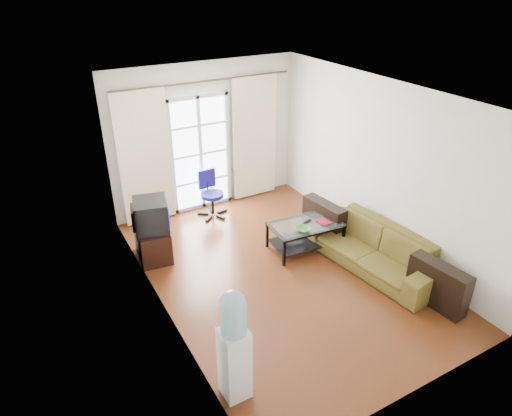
{
  "coord_description": "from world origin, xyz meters",
  "views": [
    {
      "loc": [
        -3.09,
        -4.77,
        4.11
      ],
      "look_at": [
        -0.21,
        0.35,
        0.99
      ],
      "focal_mm": 32.0,
      "sensor_mm": 36.0,
      "label": 1
    }
  ],
  "objects_px": {
    "task_chair": "(212,203)",
    "sofa": "(374,248)",
    "tv_stand": "(153,243)",
    "water_cooler": "(234,344)",
    "crt_tv": "(150,215)",
    "coffee_table": "(305,232)"
  },
  "relations": [
    {
      "from": "task_chair",
      "to": "sofa",
      "type": "bearing_deg",
      "value": -65.07
    },
    {
      "from": "coffee_table",
      "to": "crt_tv",
      "type": "xyz_separation_m",
      "value": [
        -2.24,
        0.94,
        0.47
      ]
    },
    {
      "from": "sofa",
      "to": "tv_stand",
      "type": "relative_size",
      "value": 3.24
    },
    {
      "from": "coffee_table",
      "to": "water_cooler",
      "type": "distance_m",
      "value": 3.09
    },
    {
      "from": "tv_stand",
      "to": "water_cooler",
      "type": "xyz_separation_m",
      "value": [
        -0.06,
        -2.99,
        0.46
      ]
    },
    {
      "from": "tv_stand",
      "to": "task_chair",
      "type": "bearing_deg",
      "value": 36.1
    },
    {
      "from": "coffee_table",
      "to": "water_cooler",
      "type": "relative_size",
      "value": 0.87
    },
    {
      "from": "coffee_table",
      "to": "tv_stand",
      "type": "relative_size",
      "value": 1.69
    },
    {
      "from": "crt_tv",
      "to": "water_cooler",
      "type": "xyz_separation_m",
      "value": [
        -0.06,
        -2.96,
        -0.05
      ]
    },
    {
      "from": "coffee_table",
      "to": "task_chair",
      "type": "relative_size",
      "value": 1.39
    },
    {
      "from": "tv_stand",
      "to": "water_cooler",
      "type": "bearing_deg",
      "value": -85.59
    },
    {
      "from": "sofa",
      "to": "task_chair",
      "type": "relative_size",
      "value": 2.67
    },
    {
      "from": "sofa",
      "to": "crt_tv",
      "type": "bearing_deg",
      "value": -129.77
    },
    {
      "from": "coffee_table",
      "to": "task_chair",
      "type": "xyz_separation_m",
      "value": [
        -0.85,
        1.79,
        -0.05
      ]
    },
    {
      "from": "sofa",
      "to": "water_cooler",
      "type": "bearing_deg",
      "value": -76.19
    },
    {
      "from": "tv_stand",
      "to": "task_chair",
      "type": "height_order",
      "value": "task_chair"
    },
    {
      "from": "sofa",
      "to": "coffee_table",
      "type": "relative_size",
      "value": 1.92
    },
    {
      "from": "sofa",
      "to": "crt_tv",
      "type": "relative_size",
      "value": 3.57
    },
    {
      "from": "crt_tv",
      "to": "water_cooler",
      "type": "distance_m",
      "value": 2.96
    },
    {
      "from": "task_chair",
      "to": "coffee_table",
      "type": "bearing_deg",
      "value": -68.23
    },
    {
      "from": "tv_stand",
      "to": "water_cooler",
      "type": "distance_m",
      "value": 3.02
    },
    {
      "from": "crt_tv",
      "to": "water_cooler",
      "type": "height_order",
      "value": "water_cooler"
    }
  ]
}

